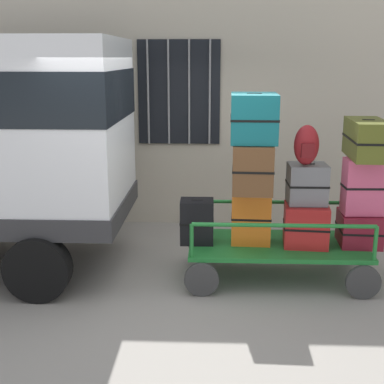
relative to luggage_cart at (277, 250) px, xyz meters
name	(u,v)px	position (x,y,z in m)	size (l,w,h in m)	color
ground_plane	(175,280)	(-1.17, -0.12, -0.35)	(40.00, 40.00, 0.00)	gray
building_wall	(185,57)	(-1.17, 2.22, 2.15)	(12.00, 0.38, 5.00)	#BCB29E
luggage_cart	(277,250)	(0.00, 0.00, 0.00)	(2.09, 1.10, 0.42)	#1E722D
cart_railing	(278,217)	(0.00, 0.00, 0.39)	(1.98, 0.97, 0.39)	#1E722D
suitcase_left_bottom	(197,221)	(-0.93, 0.00, 0.33)	(0.39, 0.31, 0.51)	black
suitcase_midleft_bottom	(251,217)	(-0.31, 0.00, 0.39)	(0.46, 0.30, 0.64)	orange
suitcase_midleft_middle	(252,166)	(-0.31, 0.01, 0.98)	(0.48, 0.77, 0.54)	brown
suitcase_midleft_top	(254,118)	(-0.31, 0.01, 1.52)	(0.53, 0.67, 0.53)	#0F5960
suitcase_center_bottom	(306,225)	(0.31, -0.03, 0.31)	(0.53, 0.47, 0.48)	#B21E1E
suitcase_center_middle	(307,184)	(0.31, 0.03, 0.78)	(0.44, 0.39, 0.45)	slate
suitcase_midright_bottom	(359,228)	(0.93, 0.03, 0.26)	(0.48, 0.53, 0.38)	maroon
suitcase_midright_middle	(364,186)	(0.93, -0.01, 0.77)	(0.46, 0.29, 0.63)	#CC4C72
suitcase_midright_top	(367,139)	(0.93, 0.02, 1.29)	(0.42, 0.85, 0.42)	#4C5119
backpack	(307,145)	(0.26, -0.05, 1.23)	(0.27, 0.22, 0.44)	maroon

